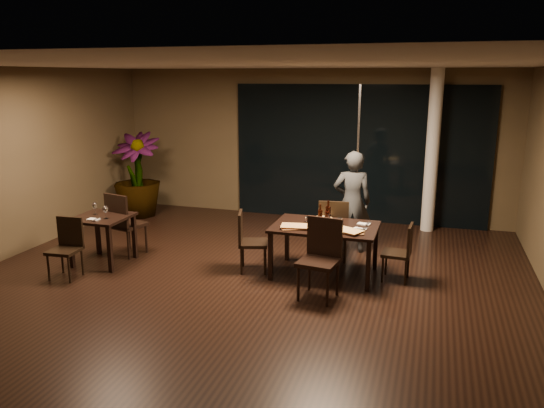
% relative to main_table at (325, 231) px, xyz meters
% --- Properties ---
extents(ground, '(8.00, 8.00, 0.00)m').
position_rel_main_table_xyz_m(ground, '(-1.00, -0.80, -0.68)').
color(ground, black).
rests_on(ground, ground).
extents(wall_back, '(8.00, 0.10, 3.00)m').
position_rel_main_table_xyz_m(wall_back, '(-1.00, 3.25, 0.82)').
color(wall_back, '#4C3E28').
rests_on(wall_back, ground).
extents(wall_front, '(8.00, 0.10, 3.00)m').
position_rel_main_table_xyz_m(wall_front, '(-1.00, -4.85, 0.82)').
color(wall_front, '#4C3E28').
rests_on(wall_front, ground).
extents(ceiling, '(8.00, 8.00, 0.04)m').
position_rel_main_table_xyz_m(ceiling, '(-1.00, -0.80, 2.34)').
color(ceiling, silver).
rests_on(ceiling, wall_back).
extents(window_panel, '(5.00, 0.06, 2.70)m').
position_rel_main_table_xyz_m(window_panel, '(0.00, 3.16, 0.67)').
color(window_panel, black).
rests_on(window_panel, ground).
extents(column, '(0.24, 0.24, 3.00)m').
position_rel_main_table_xyz_m(column, '(1.40, 2.85, 0.82)').
color(column, silver).
rests_on(column, ground).
extents(main_table, '(1.50, 1.00, 0.75)m').
position_rel_main_table_xyz_m(main_table, '(0.00, 0.00, 0.00)').
color(main_table, black).
rests_on(main_table, ground).
extents(side_table, '(0.80, 0.80, 0.75)m').
position_rel_main_table_xyz_m(side_table, '(-3.40, -0.50, -0.05)').
color(side_table, black).
rests_on(side_table, ground).
extents(chair_main_far, '(0.52, 0.52, 0.99)m').
position_rel_main_table_xyz_m(chair_main_far, '(0.01, 0.64, -0.12)').
color(chair_main_far, black).
rests_on(chair_main_far, ground).
extents(chair_main_near, '(0.55, 0.55, 1.05)m').
position_rel_main_table_xyz_m(chair_main_near, '(0.11, -0.77, -0.09)').
color(chair_main_near, black).
rests_on(chair_main_near, ground).
extents(chair_main_left, '(0.52, 0.52, 0.91)m').
position_rel_main_table_xyz_m(chair_main_left, '(-1.13, -0.17, -0.17)').
color(chair_main_left, black).
rests_on(chair_main_left, ground).
extents(chair_main_right, '(0.41, 0.41, 0.84)m').
position_rel_main_table_xyz_m(chair_main_right, '(1.09, 0.08, -0.21)').
color(chair_main_right, black).
rests_on(chair_main_right, ground).
extents(chair_side_far, '(0.59, 0.59, 1.04)m').
position_rel_main_table_xyz_m(chair_side_far, '(-3.28, -0.11, -0.09)').
color(chair_side_far, black).
rests_on(chair_side_far, ground).
extents(chair_side_near, '(0.43, 0.43, 0.87)m').
position_rel_main_table_xyz_m(chair_side_near, '(-3.55, -1.16, -0.19)').
color(chair_side_near, black).
rests_on(chair_side_near, ground).
extents(diner, '(0.64, 0.49, 1.69)m').
position_rel_main_table_xyz_m(diner, '(0.20, 1.18, 0.17)').
color(diner, '#2D3032').
rests_on(diner, ground).
extents(potted_plant, '(1.08, 1.08, 1.73)m').
position_rel_main_table_xyz_m(potted_plant, '(-4.40, 2.20, 0.19)').
color(potted_plant, '#184517').
rests_on(potted_plant, ground).
extents(pizza_board_left, '(0.60, 0.46, 0.01)m').
position_rel_main_table_xyz_m(pizza_board_left, '(-0.32, -0.23, 0.08)').
color(pizza_board_left, '#472916').
rests_on(pizza_board_left, main_table).
extents(pizza_board_right, '(0.61, 0.33, 0.01)m').
position_rel_main_table_xyz_m(pizza_board_right, '(0.30, -0.21, 0.08)').
color(pizza_board_right, '#4A2E17').
rests_on(pizza_board_right, main_table).
extents(oblong_pizza_left, '(0.55, 0.33, 0.02)m').
position_rel_main_table_xyz_m(oblong_pizza_left, '(-0.32, -0.23, 0.10)').
color(oblong_pizza_left, maroon).
rests_on(oblong_pizza_left, pizza_board_left).
extents(oblong_pizza_right, '(0.57, 0.44, 0.02)m').
position_rel_main_table_xyz_m(oblong_pizza_right, '(0.30, -0.21, 0.10)').
color(oblong_pizza_right, maroon).
rests_on(oblong_pizza_right, pizza_board_right).
extents(round_pizza, '(0.30, 0.30, 0.01)m').
position_rel_main_table_xyz_m(round_pizza, '(-0.11, 0.33, 0.08)').
color(round_pizza, '#AC1F13').
rests_on(round_pizza, main_table).
extents(bottle_a, '(0.07, 0.07, 0.30)m').
position_rel_main_table_xyz_m(bottle_a, '(-0.08, 0.02, 0.23)').
color(bottle_a, black).
rests_on(bottle_a, main_table).
extents(bottle_b, '(0.06, 0.06, 0.29)m').
position_rel_main_table_xyz_m(bottle_b, '(0.02, -0.00, 0.22)').
color(bottle_b, black).
rests_on(bottle_b, main_table).
extents(bottle_c, '(0.08, 0.08, 0.35)m').
position_rel_main_table_xyz_m(bottle_c, '(0.02, 0.10, 0.25)').
color(bottle_c, black).
rests_on(bottle_c, main_table).
extents(tumbler_left, '(0.07, 0.07, 0.08)m').
position_rel_main_table_xyz_m(tumbler_left, '(-0.29, 0.11, 0.11)').
color(tumbler_left, white).
rests_on(tumbler_left, main_table).
extents(tumbler_right, '(0.08, 0.08, 0.09)m').
position_rel_main_table_xyz_m(tumbler_right, '(0.19, 0.13, 0.12)').
color(tumbler_right, white).
rests_on(tumbler_right, main_table).
extents(napkin_near, '(0.20, 0.15, 0.01)m').
position_rel_main_table_xyz_m(napkin_near, '(0.51, -0.06, 0.08)').
color(napkin_near, white).
rests_on(napkin_near, main_table).
extents(napkin_far, '(0.20, 0.13, 0.01)m').
position_rel_main_table_xyz_m(napkin_far, '(0.53, 0.22, 0.08)').
color(napkin_far, silver).
rests_on(napkin_far, main_table).
extents(wine_glass_a, '(0.08, 0.08, 0.18)m').
position_rel_main_table_xyz_m(wine_glass_a, '(-3.57, -0.42, 0.16)').
color(wine_glass_a, white).
rests_on(wine_glass_a, side_table).
extents(wine_glass_b, '(0.08, 0.08, 0.19)m').
position_rel_main_table_xyz_m(wine_glass_b, '(-3.26, -0.59, 0.17)').
color(wine_glass_b, white).
rests_on(wine_glass_b, side_table).
extents(side_napkin, '(0.18, 0.12, 0.01)m').
position_rel_main_table_xyz_m(side_napkin, '(-3.40, -0.72, 0.08)').
color(side_napkin, silver).
rests_on(side_napkin, side_table).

